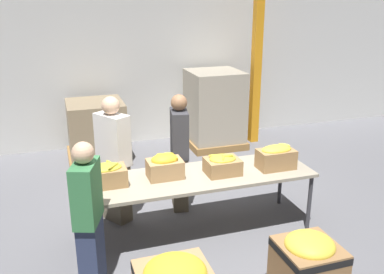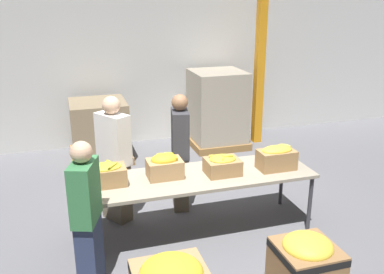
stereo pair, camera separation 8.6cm
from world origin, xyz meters
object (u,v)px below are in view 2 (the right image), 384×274
(sorting_table, at_px, (195,179))
(banana_box_0, at_px, (105,174))
(banana_box_2, at_px, (222,165))
(volunteer_2, at_px, (180,153))
(donation_bin_1, at_px, (306,267))
(pallet_stack_0, at_px, (217,109))
(volunteer_0, at_px, (115,160))
(pallet_stack_1, at_px, (99,131))
(banana_box_1, at_px, (165,166))
(volunteer_1, at_px, (87,217))
(support_pillar, at_px, (261,40))
(banana_box_3, at_px, (277,157))

(sorting_table, relative_size, banana_box_0, 6.15)
(banana_box_2, bearing_deg, volunteer_2, 113.11)
(volunteer_2, distance_m, donation_bin_1, 2.33)
(banana_box_0, distance_m, pallet_stack_0, 3.79)
(volunteer_0, distance_m, pallet_stack_1, 2.29)
(banana_box_1, distance_m, volunteer_0, 0.77)
(sorting_table, relative_size, pallet_stack_0, 1.99)
(volunteer_0, bearing_deg, banana_box_0, -50.00)
(sorting_table, height_order, volunteer_1, volunteer_1)
(banana_box_1, height_order, support_pillar, support_pillar)
(banana_box_2, bearing_deg, sorting_table, 173.22)
(banana_box_1, relative_size, banana_box_3, 0.90)
(banana_box_0, relative_size, volunteer_1, 0.30)
(volunteer_0, relative_size, support_pillar, 0.41)
(banana_box_0, bearing_deg, volunteer_1, -109.87)
(banana_box_1, bearing_deg, volunteer_2, 60.01)
(banana_box_3, height_order, volunteer_2, volunteer_2)
(sorting_table, relative_size, volunteer_2, 1.80)
(banana_box_0, distance_m, support_pillar, 4.49)
(banana_box_2, relative_size, volunteer_1, 0.26)
(volunteer_0, xyz_separation_m, volunteer_1, (-0.43, -1.28, -0.05))
(sorting_table, xyz_separation_m, donation_bin_1, (0.63, -1.51, -0.34))
(donation_bin_1, bearing_deg, banana_box_1, 121.67)
(banana_box_3, bearing_deg, pallet_stack_1, 122.24)
(support_pillar, bearing_deg, banana_box_3, -111.47)
(sorting_table, distance_m, banana_box_3, 1.05)
(banana_box_2, height_order, volunteer_1, volunteer_1)
(banana_box_0, relative_size, pallet_stack_0, 0.32)
(pallet_stack_1, bearing_deg, sorting_table, -73.56)
(donation_bin_1, height_order, pallet_stack_1, pallet_stack_1)
(banana_box_3, relative_size, support_pillar, 0.11)
(banana_box_0, bearing_deg, banana_box_1, 0.73)
(donation_bin_1, bearing_deg, banana_box_0, 136.77)
(volunteer_1, height_order, volunteer_2, volunteer_2)
(banana_box_2, relative_size, volunteer_2, 0.25)
(banana_box_2, distance_m, pallet_stack_0, 3.19)
(banana_box_0, height_order, banana_box_1, banana_box_1)
(banana_box_1, relative_size, volunteer_2, 0.26)
(banana_box_2, xyz_separation_m, donation_bin_1, (0.29, -1.47, -0.51))
(sorting_table, bearing_deg, donation_bin_1, -67.45)
(sorting_table, height_order, pallet_stack_1, pallet_stack_1)
(volunteer_1, bearing_deg, banana_box_1, -33.67)
(banana_box_2, height_order, support_pillar, support_pillar)
(banana_box_2, bearing_deg, banana_box_3, -4.05)
(volunteer_1, bearing_deg, sorting_table, -44.15)
(banana_box_3, bearing_deg, banana_box_2, 175.95)
(sorting_table, bearing_deg, banana_box_0, 176.68)
(sorting_table, relative_size, banana_box_2, 7.13)
(sorting_table, relative_size, support_pillar, 0.72)
(volunteer_2, bearing_deg, banana_box_0, -47.67)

